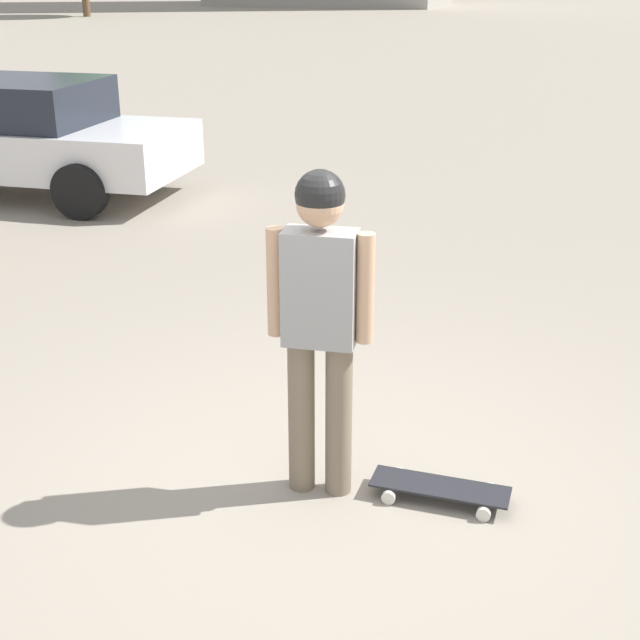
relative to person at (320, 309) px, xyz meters
name	(u,v)px	position (x,y,z in m)	size (l,w,h in m)	color
ground_plane	(320,488)	(0.00, 0.00, -1.08)	(220.00, 220.00, 0.00)	gray
person	(320,309)	(0.00, 0.00, 0.00)	(0.25, 0.56, 1.80)	#7A6B56
skateboard	(440,488)	(-0.09, 0.66, -1.01)	(0.28, 0.75, 0.09)	#232328
car_parked_near	(15,136)	(-5.25, -5.66, -0.35)	(2.15, 4.40, 1.40)	silver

